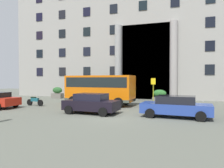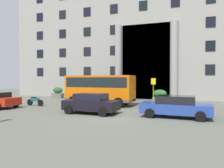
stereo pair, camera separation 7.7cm
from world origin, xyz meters
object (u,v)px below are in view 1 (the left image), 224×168
Objects in this scene: hedge_planter_east at (92,94)px; white_taxi_kerbside at (91,103)px; scooter_by_planter at (194,107)px; orange_minibus at (100,88)px; hedge_planter_entrance_right at (160,96)px; parked_hatchback_near at (176,106)px; hedge_planter_entrance_left at (57,93)px; bus_stop_sign at (153,88)px; hedge_planter_west at (125,95)px; motorcycle_far_end at (35,101)px.

white_taxi_kerbside is at bearing -66.62° from hedge_planter_east.
scooter_by_planter is at bearing 22.97° from white_taxi_kerbside.
orange_minibus reaches higher than white_taxi_kerbside.
hedge_planter_entrance_right is 0.34× the size of parked_hatchback_near.
hedge_planter_entrance_left is at bearing 136.54° from white_taxi_kerbside.
bus_stop_sign is 1.76× the size of hedge_planter_entrance_left.
orange_minibus is at bearing 159.05° from scooter_by_planter.
bus_stop_sign reaches higher than hedge_planter_west.
hedge_planter_east is at bearing 123.52° from orange_minibus.
white_taxi_kerbside is (4.34, -10.03, 0.06)m from hedge_planter_east.
parked_hatchback_near is (1.88, -9.32, 0.08)m from hedge_planter_entrance_right.
parked_hatchback_near is (2.23, -6.42, -0.88)m from bus_stop_sign.
hedge_planter_west is (-3.89, -0.12, -0.00)m from hedge_planter_entrance_right.
parked_hatchback_near is at bearing -29.40° from orange_minibus.
orange_minibus is at bearing -59.26° from hedge_planter_east.
scooter_by_planter is at bearing -66.20° from hedge_planter_entrance_right.
motorcycle_far_end is (-6.85, 2.38, -0.29)m from white_taxi_kerbside.
white_taxi_kerbside is (9.20, -9.85, 0.04)m from hedge_planter_entrance_left.
hedge_planter_west is 0.38× the size of white_taxi_kerbside.
white_taxi_kerbside is 2.12× the size of motorcycle_far_end.
bus_stop_sign reaches higher than scooter_by_planter.
white_taxi_kerbside is (-4.00, -9.58, 0.10)m from hedge_planter_entrance_right.
hedge_planter_west is at bearing 51.21° from motorcycle_far_end.
orange_minibus is 3.20× the size of hedge_planter_east.
parked_hatchback_near is at bearing -70.84° from bus_stop_sign.
hedge_planter_entrance_right is at bearing -3.13° from hedge_planter_east.
hedge_planter_east is (-8.34, 0.46, 0.04)m from hedge_planter_entrance_right.
parked_hatchback_near is (7.04, -4.43, -0.97)m from orange_minibus.
hedge_planter_west is at bearing 92.86° from white_taxi_kerbside.
white_taxi_kerbside is 7.55m from scooter_by_planter.
white_taxi_kerbside reaches higher than hedge_planter_entrance_right.
hedge_planter_east is 1.33× the size of hedge_planter_west.
hedge_planter_west is (4.44, -0.58, -0.04)m from hedge_planter_east.
hedge_planter_entrance_left is at bearing -177.88° from hedge_planter_east.
hedge_planter_entrance_right is at bearing 83.21° from bus_stop_sign.
hedge_planter_entrance_right is 7.72m from scooter_by_planter.
parked_hatchback_near is (5.78, -9.20, 0.08)m from hedge_planter_west.
scooter_by_planter is at bearing -11.93° from orange_minibus.
orange_minibus is 4.27× the size of hedge_planter_west.
hedge_planter_east is at bearing 2.12° from hedge_planter_entrance_left.
motorcycle_far_end is (-5.69, -2.31, -1.24)m from orange_minibus.
hedge_planter_entrance_right is 10.38m from white_taxi_kerbside.
bus_stop_sign is at bearing 123.53° from scooter_by_planter.
orange_minibus is 4.48× the size of hedge_planter_entrance_left.
hedge_planter_entrance_left reaches higher than motorcycle_far_end.
hedge_planter_entrance_left is at bearing 166.10° from bus_stop_sign.
hedge_planter_west is 9.87m from scooter_by_planter.
hedge_planter_west is at bearing -178.25° from hedge_planter_entrance_right.
hedge_planter_east is at bearing 157.19° from bus_stop_sign.
hedge_planter_entrance_left is at bearing 151.83° from parked_hatchback_near.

